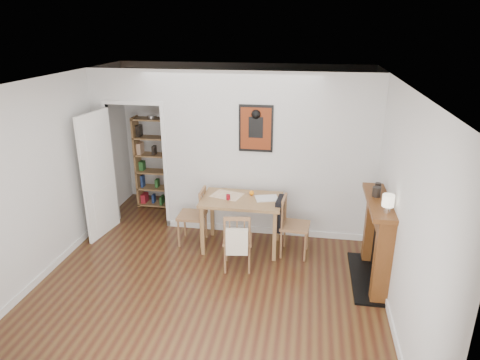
% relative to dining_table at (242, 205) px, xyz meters
% --- Properties ---
extents(ground, '(5.20, 5.20, 0.00)m').
position_rel_dining_table_xyz_m(ground, '(-0.27, -0.83, -0.71)').
color(ground, '#4D3319').
rests_on(ground, ground).
extents(room_shell, '(5.20, 5.20, 5.20)m').
position_rel_dining_table_xyz_m(room_shell, '(-0.17, 0.51, 0.59)').
color(room_shell, silver).
rests_on(room_shell, ground).
extents(dining_table, '(1.18, 0.75, 0.81)m').
position_rel_dining_table_xyz_m(dining_table, '(0.00, 0.00, 0.00)').
color(dining_table, olive).
rests_on(dining_table, ground).
extents(chair_left, '(0.46, 0.46, 0.90)m').
position_rel_dining_table_xyz_m(chair_left, '(-0.78, 0.02, -0.26)').
color(chair_left, olive).
rests_on(chair_left, ground).
extents(chair_right, '(0.54, 0.49, 0.90)m').
position_rel_dining_table_xyz_m(chair_right, '(0.78, -0.07, -0.24)').
color(chair_right, olive).
rests_on(chair_right, ground).
extents(chair_front, '(0.48, 0.53, 0.86)m').
position_rel_dining_table_xyz_m(chair_front, '(0.04, -0.59, -0.27)').
color(chair_front, olive).
rests_on(chair_front, ground).
extents(bookshelf, '(0.71, 0.28, 1.69)m').
position_rel_dining_table_xyz_m(bookshelf, '(-1.81, 1.31, 0.13)').
color(bookshelf, olive).
rests_on(bookshelf, ground).
extents(fireplace, '(0.45, 1.25, 1.16)m').
position_rel_dining_table_xyz_m(fireplace, '(1.89, -0.58, -0.09)').
color(fireplace, brown).
rests_on(fireplace, ground).
extents(red_glass, '(0.06, 0.06, 0.08)m').
position_rel_dining_table_xyz_m(red_glass, '(-0.19, -0.07, 0.14)').
color(red_glass, maroon).
rests_on(red_glass, dining_table).
extents(orange_fruit, '(0.07, 0.07, 0.07)m').
position_rel_dining_table_xyz_m(orange_fruit, '(0.13, 0.16, 0.13)').
color(orange_fruit, orange).
rests_on(orange_fruit, dining_table).
extents(placemat, '(0.52, 0.44, 0.00)m').
position_rel_dining_table_xyz_m(placemat, '(-0.24, 0.09, 0.10)').
color(placemat, beige).
rests_on(placemat, dining_table).
extents(notebook, '(0.38, 0.33, 0.02)m').
position_rel_dining_table_xyz_m(notebook, '(0.37, 0.05, 0.11)').
color(notebook, silver).
rests_on(notebook, dining_table).
extents(mantel_lamp, '(0.14, 0.14, 0.22)m').
position_rel_dining_table_xyz_m(mantel_lamp, '(1.88, -0.97, 0.59)').
color(mantel_lamp, silver).
rests_on(mantel_lamp, fireplace).
extents(ceramic_jar_a, '(0.11, 0.11, 0.13)m').
position_rel_dining_table_xyz_m(ceramic_jar_a, '(1.82, -0.48, 0.52)').
color(ceramic_jar_a, black).
rests_on(ceramic_jar_a, fireplace).
extents(ceramic_jar_b, '(0.08, 0.08, 0.10)m').
position_rel_dining_table_xyz_m(ceramic_jar_b, '(1.87, -0.26, 0.50)').
color(ceramic_jar_b, black).
rests_on(ceramic_jar_b, fireplace).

